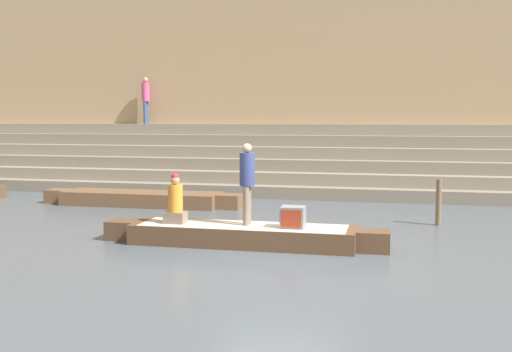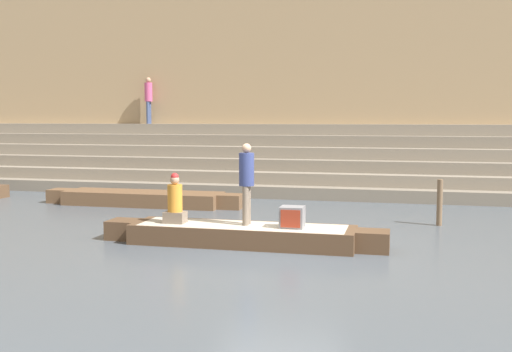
{
  "view_description": "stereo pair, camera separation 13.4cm",
  "coord_description": "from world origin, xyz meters",
  "views": [
    {
      "loc": [
        2.2,
        -11.5,
        2.6
      ],
      "look_at": [
        -0.81,
        1.44,
        1.31
      ],
      "focal_mm": 42.0,
      "sensor_mm": 36.0,
      "label": 1
    },
    {
      "loc": [
        2.33,
        -11.47,
        2.6
      ],
      "look_at": [
        -0.81,
        1.44,
        1.31
      ],
      "focal_mm": 42.0,
      "sensor_mm": 36.0,
      "label": 2
    }
  ],
  "objects": [
    {
      "name": "person_on_steps",
      "position": [
        -7.3,
        10.39,
        3.43
      ],
      "size": [
        0.3,
        0.3,
        1.8
      ],
      "rotation": [
        0.0,
        0.0,
        5.28
      ],
      "color": "#3D4C75",
      "rests_on": "ghat_steps"
    },
    {
      "name": "person_rowing",
      "position": [
        -2.24,
        0.17,
        0.84
      ],
      "size": [
        0.43,
        0.34,
        1.05
      ],
      "rotation": [
        0.0,
        0.0,
        0.05
      ],
      "color": "#756656",
      "rests_on": "rowboat_main"
    },
    {
      "name": "moored_boat_shore",
      "position": [
        -5.13,
        4.93,
        0.22
      ],
      "size": [
        6.12,
        1.21,
        0.41
      ],
      "rotation": [
        0.0,
        0.0,
        0.09
      ],
      "color": "brown",
      "rests_on": "ground"
    },
    {
      "name": "rowboat_main",
      "position": [
        -0.81,
        0.24,
        0.22
      ],
      "size": [
        5.92,
        1.28,
        0.41
      ],
      "rotation": [
        0.0,
        0.0,
        0.04
      ],
      "color": "brown",
      "rests_on": "ground"
    },
    {
      "name": "ghat_steps",
      "position": [
        0.0,
        9.41,
        0.86
      ],
      "size": [
        36.0,
        3.55,
        2.37
      ],
      "color": "gray",
      "rests_on": "ground"
    },
    {
      "name": "ground_plane",
      "position": [
        0.0,
        0.0,
        0.0
      ],
      "size": [
        120.0,
        120.0,
        0.0
      ],
      "primitive_type": "plane",
      "color": "#4C5660"
    },
    {
      "name": "person_standing",
      "position": [
        -0.73,
        0.31,
        1.38
      ],
      "size": [
        0.31,
        0.31,
        1.67
      ],
      "rotation": [
        0.0,
        0.0,
        -0.02
      ],
      "color": "#756656",
      "rests_on": "rowboat_main"
    },
    {
      "name": "tv_set",
      "position": [
        0.24,
        0.19,
        0.62
      ],
      "size": [
        0.47,
        0.42,
        0.43
      ],
      "rotation": [
        0.0,
        0.0,
        -0.01
      ],
      "color": "slate",
      "rests_on": "rowboat_main"
    },
    {
      "name": "back_wall",
      "position": [
        0.0,
        11.29,
        4.4
      ],
      "size": [
        34.2,
        1.28,
        8.85
      ],
      "color": "tan",
      "rests_on": "ground"
    },
    {
      "name": "mooring_post",
      "position": [
        3.26,
        3.48,
        0.56
      ],
      "size": [
        0.13,
        0.13,
        1.13
      ],
      "primitive_type": "cylinder",
      "color": "brown",
      "rests_on": "ground"
    }
  ]
}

